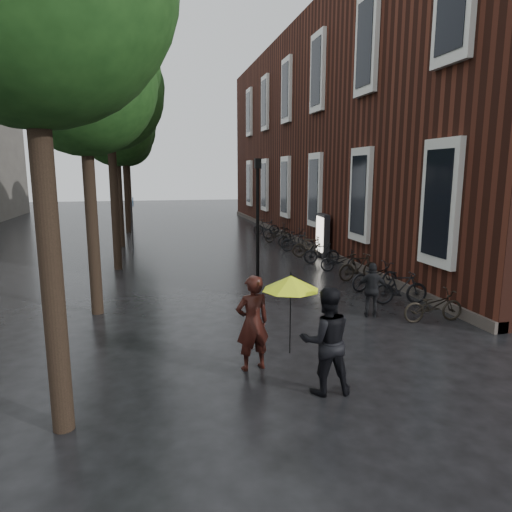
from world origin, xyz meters
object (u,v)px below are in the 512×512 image
object	(u,v)px
parked_bicycles	(317,250)
lamp_post	(258,206)
person_black	(326,340)
pedestrian_walking	(372,290)
ad_lightbox	(322,235)
person_burgundy	(253,323)

from	to	relation	value
parked_bicycles	lamp_post	distance (m)	4.68
person_black	pedestrian_walking	xyz separation A→B (m)	(2.86, 3.78, -0.22)
person_black	lamp_post	bearing A→B (deg)	-90.22
person_black	pedestrian_walking	bearing A→B (deg)	-121.22
parked_bicycles	ad_lightbox	xyz separation A→B (m)	(0.61, 0.90, 0.53)
ad_lightbox	person_black	bearing A→B (deg)	-105.99
person_black	ad_lightbox	distance (m)	13.58
pedestrian_walking	parked_bicycles	xyz separation A→B (m)	(1.43, 7.98, -0.28)
person_burgundy	person_black	bearing A→B (deg)	118.34
lamp_post	person_black	bearing A→B (deg)	-96.06
person_black	ad_lightbox	bearing A→B (deg)	-105.32
person_black	lamp_post	size ratio (longest dim) A/B	0.44
person_black	ad_lightbox	xyz separation A→B (m)	(4.90, 12.66, 0.03)
parked_bicycles	pedestrian_walking	bearing A→B (deg)	-100.18
person_burgundy	pedestrian_walking	world-z (taller)	person_burgundy
parked_bicycles	ad_lightbox	size ratio (longest dim) A/B	9.20
person_burgundy	parked_bicycles	world-z (taller)	person_burgundy
parked_bicycles	ad_lightbox	world-z (taller)	ad_lightbox
pedestrian_walking	ad_lightbox	xyz separation A→B (m)	(2.05, 8.88, 0.25)
ad_lightbox	lamp_post	distance (m)	5.44
pedestrian_walking	parked_bicycles	bearing A→B (deg)	-76.14
person_burgundy	parked_bicycles	distance (m)	11.80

